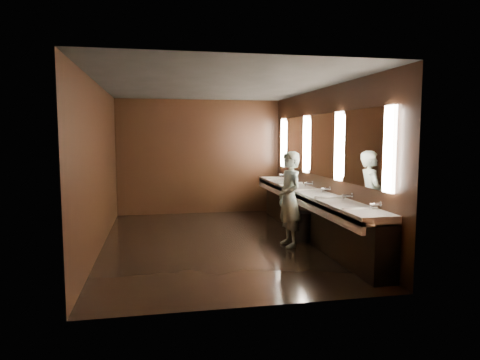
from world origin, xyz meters
name	(u,v)px	position (x,y,z in m)	size (l,w,h in m)	color
floor	(217,242)	(0.00, 0.00, 0.00)	(6.00, 6.00, 0.00)	black
ceiling	(216,85)	(0.00, 0.00, 2.80)	(4.00, 6.00, 0.02)	#2D2D2B
wall_back	(200,157)	(0.00, 3.00, 1.40)	(4.00, 0.02, 2.80)	black
wall_front	(254,184)	(0.00, -3.00, 1.40)	(4.00, 0.02, 2.80)	black
wall_left	(99,167)	(-2.00, 0.00, 1.40)	(0.02, 6.00, 2.80)	black
wall_right	(322,164)	(2.00, 0.00, 1.40)	(0.02, 6.00, 2.80)	black
sink_counter	(311,212)	(1.79, 0.00, 0.50)	(0.55, 5.40, 1.01)	black
mirror_band	(321,145)	(1.98, 0.00, 1.75)	(0.06, 5.03, 1.15)	white
person	(289,199)	(1.21, -0.51, 0.83)	(0.60, 0.40, 1.66)	#90C0D7
trash_bin	(304,227)	(1.58, -0.24, 0.27)	(0.34, 0.34, 0.54)	black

